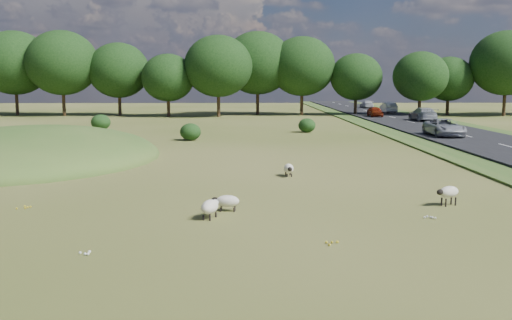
% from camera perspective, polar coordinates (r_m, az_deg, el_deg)
% --- Properties ---
extents(ground, '(160.00, 160.00, 0.00)m').
position_cam_1_polar(ground, '(43.73, -3.02, 1.60)').
color(ground, '#3E4F18').
rests_on(ground, ground).
extents(mound, '(16.00, 20.00, 4.00)m').
position_cam_1_polar(mound, '(38.22, -21.73, 0.12)').
color(mound, '#33561E').
rests_on(mound, ground).
extents(road, '(8.00, 150.00, 0.25)m').
position_cam_1_polar(road, '(56.75, 17.99, 2.81)').
color(road, black).
rests_on(road, ground).
extents(treeline, '(96.28, 14.66, 11.70)m').
position_cam_1_polar(treeline, '(78.93, -2.97, 9.21)').
color(treeline, black).
rests_on(treeline, ground).
extents(shrubs, '(21.72, 11.69, 1.55)m').
position_cam_1_polar(shrubs, '(52.78, -7.52, 3.42)').
color(shrubs, black).
rests_on(shrubs, ground).
extents(sheep_0, '(0.54, 1.11, 0.64)m').
position_cam_1_polar(sheep_0, '(29.01, 3.29, -0.85)').
color(sheep_0, beige).
rests_on(sheep_0, ground).
extents(sheep_1, '(1.08, 0.55, 0.61)m').
position_cam_1_polar(sheep_1, '(21.29, -2.95, -4.13)').
color(sheep_1, beige).
rests_on(sheep_1, ground).
extents(sheep_2, '(0.80, 1.23, 0.68)m').
position_cam_1_polar(sheep_2, '(20.21, -4.62, -4.67)').
color(sheep_2, beige).
rests_on(sheep_2, ground).
extents(sheep_3, '(1.10, 0.82, 0.78)m').
position_cam_1_polar(sheep_3, '(23.38, 18.69, -3.06)').
color(sheep_3, beige).
rests_on(sheep_3, ground).
extents(car_0, '(1.71, 4.21, 1.22)m').
position_cam_1_polar(car_0, '(97.91, 11.01, 5.49)').
color(car_0, white).
rests_on(car_0, road).
extents(car_1, '(1.53, 3.80, 1.29)m').
position_cam_1_polar(car_1, '(74.72, 11.81, 4.78)').
color(car_1, maroon).
rests_on(car_1, road).
extents(car_2, '(1.58, 4.53, 1.49)m').
position_cam_1_polar(car_2, '(83.68, 13.09, 5.13)').
color(car_2, silver).
rests_on(car_2, road).
extents(car_3, '(2.15, 5.28, 1.53)m').
position_cam_1_polar(car_3, '(68.36, 16.35, 4.44)').
color(car_3, '#AAAEB2').
rests_on(car_3, road).
extents(car_5, '(2.37, 5.14, 1.43)m').
position_cam_1_polar(car_5, '(50.08, 18.33, 3.12)').
color(car_5, '#A8A9AF').
rests_on(car_5, road).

